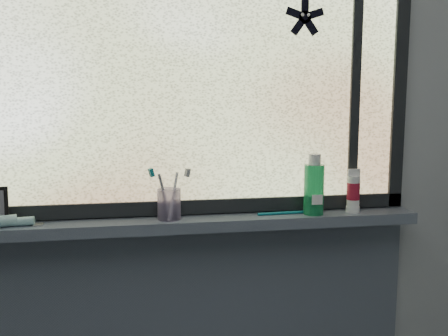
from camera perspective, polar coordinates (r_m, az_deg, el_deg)
wall_back at (r=1.80m, az=-3.65°, el=2.02°), size 3.00×0.01×2.50m
windowsill at (r=1.77m, az=-3.32°, el=-6.32°), size 1.62×0.14×0.04m
window_pane at (r=1.77m, az=-3.66°, el=11.00°), size 1.50×0.01×1.00m
frame_bottom at (r=1.80m, az=-3.50°, el=-4.40°), size 1.60×0.03×0.05m
frame_right at (r=2.00m, az=19.39°, el=10.23°), size 0.05×0.03×1.10m
frame_mullion at (r=1.92m, az=14.75°, el=10.52°), size 0.03×0.03×1.00m
starfish_sticker at (r=1.86m, az=9.22°, el=16.65°), size 0.15×0.02×0.15m
toothpaste_tube at (r=1.78m, az=-22.98°, el=-5.58°), size 0.22×0.09×0.04m
toothbrush_cup at (r=1.74m, az=-6.29°, el=-4.13°), size 0.11×0.11×0.11m
toothbrush_lying at (r=1.82m, az=6.82°, el=-5.04°), size 0.24×0.04×0.02m
mouthwash_bottle at (r=1.82m, az=10.25°, el=-1.84°), size 0.10×0.10×0.18m
cream_tube at (r=1.89m, az=14.57°, el=-2.35°), size 0.05×0.05×0.11m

